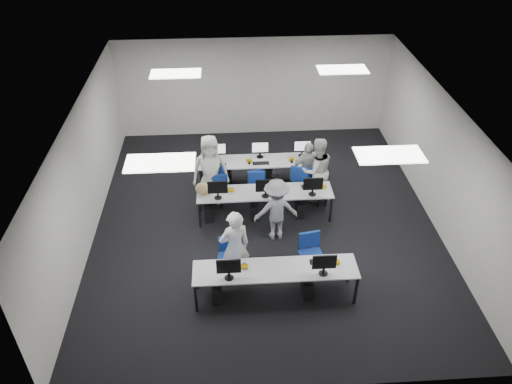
{
  "coord_description": "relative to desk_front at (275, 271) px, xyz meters",
  "views": [
    {
      "loc": [
        -0.83,
        -9.36,
        7.51
      ],
      "look_at": [
        -0.23,
        -0.18,
        1.0
      ],
      "focal_mm": 35.0,
      "sensor_mm": 36.0,
      "label": 1
    }
  ],
  "objects": [
    {
      "name": "chair_0",
      "position": [
        -0.92,
        0.65,
        -0.41
      ],
      "size": [
        0.48,
        0.51,
        0.87
      ],
      "rotation": [
        0.0,
        0.0,
        -0.12
      ],
      "color": "navy",
      "rests_on": "ground"
    },
    {
      "name": "chair_1",
      "position": [
        0.81,
        0.6,
        -0.38
      ],
      "size": [
        0.55,
        0.58,
        0.96
      ],
      "rotation": [
        0.0,
        0.0,
        0.17
      ],
      "color": "navy",
      "rests_on": "ground"
    },
    {
      "name": "chair_4",
      "position": [
        1.13,
        3.09,
        -0.4
      ],
      "size": [
        0.51,
        0.54,
        0.9
      ],
      "rotation": [
        0.0,
        0.0,
        0.16
      ],
      "color": "navy",
      "rests_on": "ground"
    },
    {
      "name": "student_0",
      "position": [
        -0.77,
        0.5,
        0.2
      ],
      "size": [
        0.74,
        0.61,
        1.76
      ],
      "primitive_type": "imported",
      "rotation": [
        0.0,
        0.0,
        3.47
      ],
      "color": "beige",
      "rests_on": "ground"
    },
    {
      "name": "chair_7",
      "position": [
        0.98,
        3.4,
        -0.37
      ],
      "size": [
        0.64,
        0.67,
        0.99
      ],
      "rotation": [
        0.0,
        0.0,
        -0.37
      ],
      "color": "navy",
      "rests_on": "ground"
    },
    {
      "name": "chair_3",
      "position": [
        -0.13,
        3.16,
        -0.41
      ],
      "size": [
        0.55,
        0.57,
        0.87
      ],
      "rotation": [
        0.0,
        0.0,
        0.32
      ],
      "color": "navy",
      "rests_on": "ground"
    },
    {
      "name": "desk_back",
      "position": [
        0.0,
        4.0,
        0.0
      ],
      "size": [
        3.2,
        0.7,
        0.73
      ],
      "color": "#BCBEC1",
      "rests_on": "ground"
    },
    {
      "name": "desk_mid",
      "position": [
        0.0,
        2.6,
        0.0
      ],
      "size": [
        3.2,
        0.7,
        0.73
      ],
      "color": "#BCBEC1",
      "rests_on": "ground"
    },
    {
      "name": "photographer",
      "position": [
        0.19,
        1.83,
        0.09
      ],
      "size": [
        1.06,
        0.69,
        1.54
      ],
      "primitive_type": "imported",
      "rotation": [
        0.0,
        0.0,
        3.26
      ],
      "color": "slate",
      "rests_on": "ground"
    },
    {
      "name": "student_1",
      "position": [
        1.33,
        3.26,
        0.18
      ],
      "size": [
        0.96,
        0.82,
        1.72
      ],
      "primitive_type": "imported",
      "rotation": [
        0.0,
        0.0,
        3.36
      ],
      "color": "beige",
      "rests_on": "ground"
    },
    {
      "name": "chair_2",
      "position": [
        -1.23,
        3.28,
        -0.38
      ],
      "size": [
        0.54,
        0.58,
        0.96
      ],
      "rotation": [
        0.0,
        0.0,
        -0.15
      ],
      "color": "navy",
      "rests_on": "ground"
    },
    {
      "name": "chair_6",
      "position": [
        -0.15,
        3.41,
        -0.4
      ],
      "size": [
        0.45,
        0.49,
        0.89
      ],
      "rotation": [
        0.0,
        0.0,
        -0.03
      ],
      "color": "navy",
      "rests_on": "ground"
    },
    {
      "name": "student_3",
      "position": [
        1.13,
        3.51,
        0.06
      ],
      "size": [
        0.94,
        0.61,
        1.49
      ],
      "primitive_type": "imported",
      "rotation": [
        0.0,
        0.0,
        0.31
      ],
      "color": "beige",
      "rests_on": "ground"
    },
    {
      "name": "dslr_camera",
      "position": [
        0.17,
        2.01,
        0.92
      ],
      "size": [
        0.16,
        0.2,
        0.1
      ],
      "primitive_type": "cube",
      "rotation": [
        0.0,
        0.0,
        3.26
      ],
      "color": "black",
      "rests_on": "photographer"
    },
    {
      "name": "equipment_front",
      "position": [
        -0.19,
        -0.02,
        -0.32
      ],
      "size": [
        2.51,
        0.41,
        1.19
      ],
      "color": "#0D2EB4",
      "rests_on": "desk_front"
    },
    {
      "name": "handbag",
      "position": [
        -1.44,
        2.59,
        0.21
      ],
      "size": [
        0.42,
        0.3,
        0.31
      ],
      "primitive_type": "ellipsoid",
      "rotation": [
        0.0,
        0.0,
        -0.15
      ],
      "color": "#9A864F",
      "rests_on": "desk_mid"
    },
    {
      "name": "equipment_back",
      "position": [
        0.19,
        4.02,
        -0.32
      ],
      "size": [
        2.91,
        0.41,
        1.19
      ],
      "color": "white",
      "rests_on": "desk_back"
    },
    {
      "name": "chair_5",
      "position": [
        -1.09,
        3.4,
        -0.42
      ],
      "size": [
        0.45,
        0.48,
        0.84
      ],
      "rotation": [
        0.0,
        0.0,
        0.09
      ],
      "color": "navy",
      "rests_on": "ground"
    },
    {
      "name": "ceiling_panels",
      "position": [
        0.0,
        2.4,
        2.3
      ],
      "size": [
        5.2,
        4.6,
        0.02
      ],
      "color": "white",
      "rests_on": "room"
    },
    {
      "name": "desk_front",
      "position": [
        0.0,
        0.0,
        0.0
      ],
      "size": [
        3.2,
        0.7,
        0.73
      ],
      "color": "#BCBEC1",
      "rests_on": "ground"
    },
    {
      "name": "room",
      "position": [
        0.0,
        2.4,
        0.82
      ],
      "size": [
        9.0,
        9.02,
        3.0
      ],
      "color": "black",
      "rests_on": "ground"
    },
    {
      "name": "equipment_mid",
      "position": [
        -0.19,
        2.58,
        -0.32
      ],
      "size": [
        2.91,
        0.41,
        1.19
      ],
      "color": "white",
      "rests_on": "desk_mid"
    },
    {
      "name": "student_2",
      "position": [
        -1.28,
        3.37,
        0.23
      ],
      "size": [
        0.94,
        0.65,
        1.82
      ],
      "primitive_type": "imported",
      "rotation": [
        0.0,
        0.0,
        0.08
      ],
      "color": "beige",
      "rests_on": "ground"
    }
  ]
}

